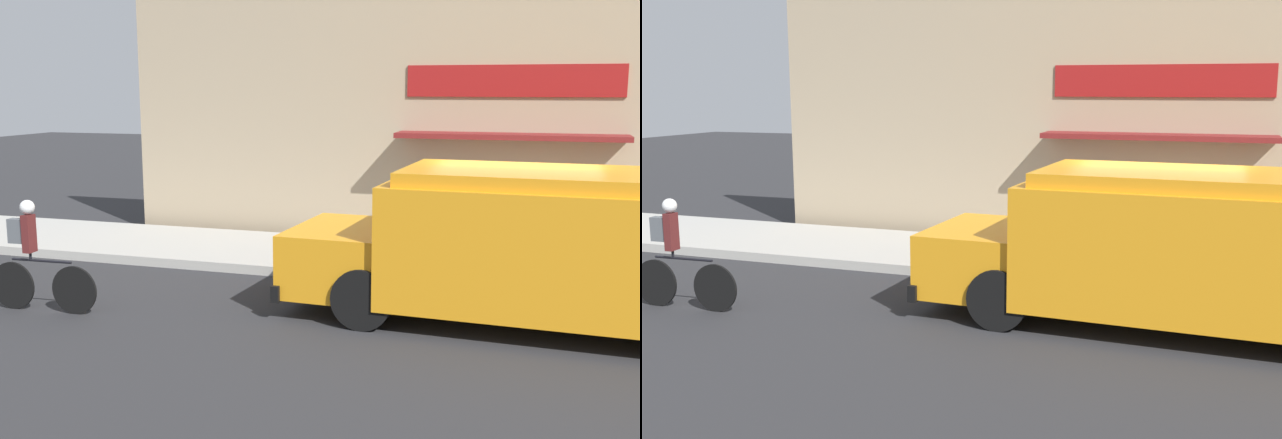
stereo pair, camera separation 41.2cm
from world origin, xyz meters
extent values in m
plane|color=#2B2B2D|center=(0.00, 0.00, 0.00)|extent=(70.00, 70.00, 0.00)
cube|color=#ADAAA3|center=(0.00, 1.49, 0.09)|extent=(28.00, 2.99, 0.17)
cube|color=tan|center=(0.00, 3.38, 2.88)|extent=(17.08, 0.18, 5.76)
cube|color=maroon|center=(-0.29, 3.27, 3.40)|extent=(4.14, 0.05, 0.62)
cube|color=maroon|center=(-0.29, 2.87, 2.35)|extent=(4.35, 0.85, 0.10)
cube|color=orange|center=(1.02, -1.46, 1.14)|extent=(5.43, 2.51, 1.68)
cube|color=orange|center=(-2.38, -1.32, 0.76)|extent=(1.54, 2.17, 0.93)
cube|color=orange|center=(1.02, -1.46, 2.08)|extent=(5.00, 2.31, 0.19)
cube|color=black|center=(-3.07, -1.30, 0.40)|extent=(0.21, 2.25, 0.24)
cube|color=red|center=(-0.40, 0.00, 1.22)|extent=(0.04, 0.44, 0.44)
cylinder|color=black|center=(-1.78, -0.36, 0.43)|extent=(0.86, 0.29, 0.85)
cylinder|color=black|center=(-1.86, -2.33, 0.43)|extent=(0.86, 0.29, 0.85)
cylinder|color=black|center=(-6.04, -2.92, 0.36)|extent=(0.72, 0.07, 0.72)
cylinder|color=black|center=(-7.08, -2.97, 0.36)|extent=(0.72, 0.07, 0.72)
cylinder|color=black|center=(-6.56, -2.95, 0.77)|extent=(0.99, 0.08, 0.04)
cylinder|color=black|center=(-6.74, -2.95, 0.83)|extent=(0.04, 0.04, 0.12)
cube|color=#561E1E|center=(-6.74, -2.95, 1.17)|extent=(0.13, 0.21, 0.56)
sphere|color=white|center=(-6.74, -2.95, 1.56)|extent=(0.21, 0.21, 0.21)
cube|color=#565B60|center=(-6.93, -2.96, 1.20)|extent=(0.27, 0.15, 0.36)
camera|label=1|loc=(0.54, -11.92, 3.28)|focal=42.00mm
camera|label=2|loc=(0.93, -11.79, 3.28)|focal=42.00mm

